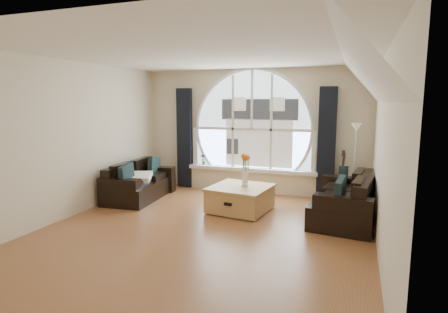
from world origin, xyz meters
TOP-DOWN VIEW (x-y plane):
  - ground at (0.00, 0.00)m, footprint 5.00×5.50m
  - ceiling at (0.00, 0.00)m, footprint 5.00×5.50m
  - wall_back at (0.00, 2.75)m, footprint 5.00×0.01m
  - wall_front at (0.00, -2.75)m, footprint 5.00×0.01m
  - wall_left at (-2.50, 0.00)m, footprint 0.01×5.50m
  - wall_right at (2.50, 0.00)m, footprint 0.01×5.50m
  - attic_slope at (2.20, 0.00)m, footprint 0.92×5.50m
  - arched_window at (0.00, 2.72)m, footprint 2.60×0.06m
  - window_sill at (0.00, 2.65)m, footprint 2.90×0.22m
  - window_frame at (0.00, 2.69)m, footprint 2.76×0.08m
  - neighbor_house at (0.15, 2.71)m, footprint 1.70×0.02m
  - curtain_left at (-1.60, 2.63)m, footprint 0.35×0.12m
  - curtain_right at (1.60, 2.63)m, footprint 0.35×0.12m
  - sofa_left at (-2.02, 1.34)m, footprint 0.96×1.70m
  - sofa_right at (2.02, 1.29)m, footprint 1.10×1.85m
  - coffee_chest at (0.21, 1.20)m, footprint 1.16×1.16m
  - throw_blanket at (-1.95, 1.14)m, footprint 0.72×0.72m
  - vase_flowers at (0.27, 1.29)m, footprint 0.24×0.24m
  - floor_lamp at (2.16, 2.24)m, footprint 0.24×0.24m
  - guitar at (1.94, 2.51)m, footprint 0.41×0.33m
  - potted_plant at (-1.14, 2.65)m, footprint 0.16×0.13m

SIDE VIEW (x-z plane):
  - ground at x=0.00m, z-range -0.01..0.01m
  - coffee_chest at x=0.21m, z-range 0.00..0.50m
  - sofa_left at x=-2.02m, z-range 0.04..0.76m
  - sofa_right at x=2.02m, z-range 0.01..0.79m
  - throw_blanket at x=-1.95m, z-range 0.45..0.55m
  - window_sill at x=0.00m, z-range 0.47..0.55m
  - guitar at x=1.94m, z-range 0.00..1.06m
  - potted_plant at x=-1.14m, z-range 0.55..0.82m
  - floor_lamp at x=2.16m, z-range 0.00..1.60m
  - vase_flowers at x=0.27m, z-range 0.50..1.20m
  - curtain_left at x=-1.60m, z-range 0.00..2.30m
  - curtain_right at x=1.60m, z-range 0.00..2.30m
  - wall_back at x=0.00m, z-range 0.00..2.70m
  - wall_front at x=0.00m, z-range 0.00..2.70m
  - wall_left at x=-2.50m, z-range 0.00..2.70m
  - wall_right at x=2.50m, z-range 0.00..2.70m
  - neighbor_house at x=0.15m, z-range 0.75..2.25m
  - arched_window at x=0.00m, z-range 0.55..2.70m
  - window_frame at x=0.00m, z-range 0.55..2.70m
  - attic_slope at x=2.20m, z-range 1.99..2.71m
  - ceiling at x=0.00m, z-range 2.70..2.71m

